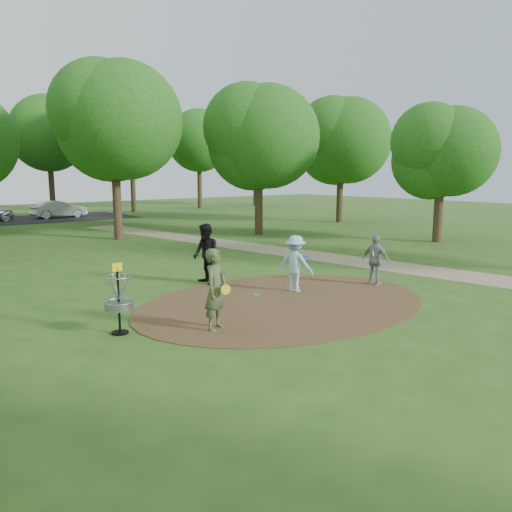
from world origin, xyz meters
TOP-DOWN VIEW (x-y plane):
  - ground at (0.00, 0.00)m, footprint 100.00×100.00m
  - dirt_clearing at (0.00, 0.00)m, footprint 8.40×8.40m
  - footpath at (6.50, 2.00)m, footprint 7.55×39.89m
  - parking_lot at (2.00, 30.00)m, footprint 14.00×8.00m
  - player_observer_with_disc at (-2.75, -0.78)m, footprint 0.79×0.69m
  - player_throwing_with_disc at (1.08, 0.73)m, footprint 1.16×1.22m
  - player_walking_with_disc at (-0.38, 3.17)m, footprint 0.84×1.01m
  - player_waiting_with_disc at (3.59, -0.20)m, footprint 0.50×0.96m
  - disc_ground_cyan at (-0.12, 1.08)m, footprint 0.22×0.22m
  - disc_ground_red at (-0.97, 1.74)m, footprint 0.22×0.22m
  - car_right at (3.80, 29.93)m, footprint 4.03×1.51m
  - disc_golf_basket at (-4.50, 0.30)m, footprint 0.63×0.63m
  - tree_ring at (2.45, 10.09)m, footprint 37.35×46.23m

SIDE VIEW (x-z plane):
  - ground at x=0.00m, z-range 0.00..0.00m
  - parking_lot at x=2.00m, z-range 0.00..0.01m
  - footpath at x=6.50m, z-range 0.00..0.01m
  - dirt_clearing at x=0.00m, z-range 0.00..0.02m
  - disc_ground_cyan at x=-0.12m, z-range 0.02..0.04m
  - disc_ground_red at x=-0.97m, z-range 0.02..0.04m
  - car_right at x=3.80m, z-range 0.00..1.32m
  - player_waiting_with_disc at x=3.59m, z-range 0.00..1.56m
  - player_throwing_with_disc at x=1.08m, z-range 0.00..1.64m
  - disc_golf_basket at x=-4.50m, z-range 0.10..1.64m
  - player_observer_with_disc at x=-2.75m, z-range 0.00..1.81m
  - player_walking_with_disc at x=-0.38m, z-range 0.00..1.89m
  - tree_ring at x=2.45m, z-range 0.45..10.12m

